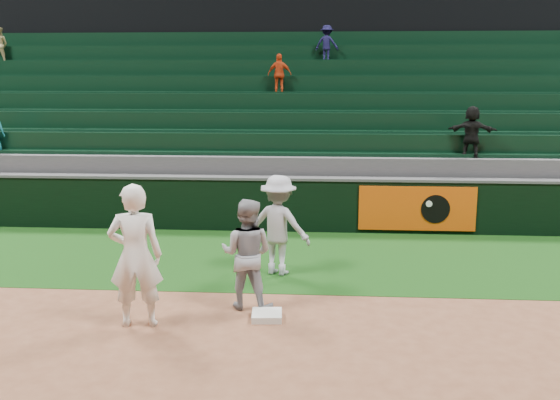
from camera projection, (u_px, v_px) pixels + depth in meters
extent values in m
plane|color=brown|center=(262.00, 315.00, 9.37)|extent=(70.00, 70.00, 0.00)
cube|color=#0F340D|center=(277.00, 257.00, 12.30)|extent=(36.00, 4.20, 0.01)
cube|color=black|center=(303.00, 13.00, 25.24)|extent=(40.00, 12.00, 12.00)
cube|color=white|center=(267.00, 315.00, 9.21)|extent=(0.47, 0.47, 0.10)
imported|color=white|center=(135.00, 256.00, 8.79)|extent=(0.82, 0.61, 2.07)
imported|color=#909299|center=(247.00, 254.00, 9.51)|extent=(0.94, 0.79, 1.71)
imported|color=#A7AAB5|center=(279.00, 225.00, 11.11)|extent=(1.32, 1.01, 1.80)
cube|color=black|center=(284.00, 205.00, 14.33)|extent=(36.00, 0.35, 1.20)
cube|color=#D84C0A|center=(417.00, 209.00, 13.94)|extent=(2.60, 0.05, 1.00)
cylinder|color=black|center=(435.00, 209.00, 13.89)|extent=(0.64, 0.02, 0.64)
cylinder|color=white|center=(429.00, 204.00, 13.85)|extent=(0.14, 0.02, 0.14)
cube|color=#424244|center=(284.00, 178.00, 14.21)|extent=(36.00, 0.40, 0.06)
cube|color=#3B3B3E|center=(286.00, 190.00, 15.00)|extent=(36.00, 0.85, 1.65)
cube|color=black|center=(287.00, 144.00, 15.03)|extent=(36.00, 0.14, 0.50)
cube|color=black|center=(286.00, 153.00, 14.91)|extent=(36.00, 0.45, 0.08)
cube|color=#3B3B3E|center=(288.00, 175.00, 15.78)|extent=(36.00, 0.85, 2.10)
cube|color=black|center=(289.00, 123.00, 15.78)|extent=(36.00, 0.14, 0.50)
cube|color=black|center=(288.00, 131.00, 15.65)|extent=(36.00, 0.45, 0.08)
cube|color=#3B3B3E|center=(290.00, 161.00, 16.57)|extent=(36.00, 0.85, 2.55)
cube|color=black|center=(290.00, 103.00, 16.52)|extent=(36.00, 0.14, 0.50)
cube|color=black|center=(290.00, 111.00, 16.39)|extent=(36.00, 0.45, 0.08)
cube|color=#3B3B3E|center=(291.00, 149.00, 17.36)|extent=(36.00, 0.85, 3.00)
cube|color=black|center=(292.00, 85.00, 17.26)|extent=(36.00, 0.14, 0.50)
cube|color=black|center=(292.00, 93.00, 17.14)|extent=(36.00, 0.45, 0.08)
cube|color=#3B3B3E|center=(293.00, 138.00, 18.14)|extent=(36.00, 0.85, 3.45)
cube|color=black|center=(294.00, 69.00, 18.00)|extent=(36.00, 0.14, 0.50)
cube|color=black|center=(293.00, 76.00, 17.88)|extent=(36.00, 0.45, 0.08)
cube|color=#3B3B3E|center=(294.00, 128.00, 18.93)|extent=(36.00, 0.85, 3.90)
cube|color=black|center=(295.00, 54.00, 18.75)|extent=(36.00, 0.14, 0.50)
cube|color=black|center=(295.00, 61.00, 18.62)|extent=(36.00, 0.45, 0.08)
cube|color=#3B3B3E|center=(296.00, 119.00, 19.72)|extent=(36.00, 0.85, 4.35)
cube|color=black|center=(296.00, 40.00, 19.49)|extent=(36.00, 0.14, 0.50)
cube|color=black|center=(296.00, 47.00, 19.36)|extent=(36.00, 0.45, 0.08)
imported|color=#BF3712|center=(280.00, 74.00, 16.93)|extent=(0.65, 0.27, 1.10)
imported|color=black|center=(472.00, 132.00, 14.38)|extent=(1.16, 0.70, 1.19)
imported|color=#111035|center=(327.00, 44.00, 18.33)|extent=(0.77, 0.56, 1.07)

